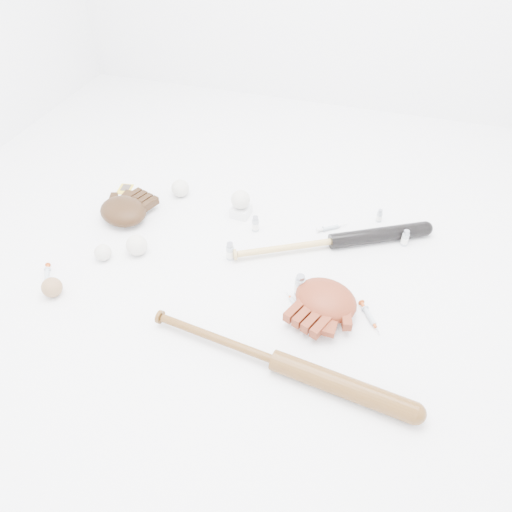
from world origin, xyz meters
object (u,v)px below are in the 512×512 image
(glove_dark, at_px, (123,211))
(pedestal, at_px, (241,211))
(bat_dark, at_px, (332,241))
(bat_wood, at_px, (276,361))

(glove_dark, xyz_separation_m, pedestal, (0.46, 0.17, -0.02))
(bat_dark, height_order, pedestal, bat_dark)
(bat_wood, bearing_deg, bat_dark, 92.08)
(glove_dark, distance_m, pedestal, 0.50)
(pedestal, bearing_deg, bat_wood, -63.65)
(bat_dark, xyz_separation_m, bat_wood, (-0.06, -0.62, 0.00))
(bat_dark, bearing_deg, glove_dark, 156.53)
(bat_wood, bearing_deg, pedestal, 124.02)
(bat_wood, height_order, glove_dark, glove_dark)
(glove_dark, relative_size, pedestal, 3.30)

